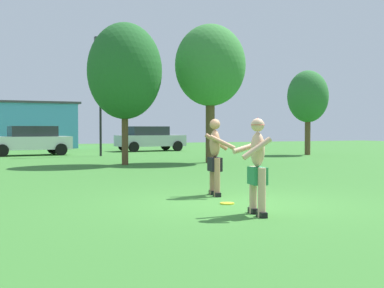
% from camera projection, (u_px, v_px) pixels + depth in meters
% --- Properties ---
extents(ground_plane, '(80.00, 80.00, 0.00)m').
position_uv_depth(ground_plane, '(234.00, 203.00, 10.04)').
color(ground_plane, '#38752D').
extents(player_with_cap, '(0.63, 0.68, 1.63)m').
position_uv_depth(player_with_cap, '(257.00, 162.00, 8.64)').
color(player_with_cap, black).
rests_on(player_with_cap, ground_plane).
extents(player_in_black, '(0.62, 0.76, 1.65)m').
position_uv_depth(player_in_black, '(215.00, 155.00, 11.19)').
color(player_in_black, black).
rests_on(player_in_black, ground_plane).
extents(frisbee, '(0.27, 0.27, 0.03)m').
position_uv_depth(frisbee, '(227.00, 203.00, 9.95)').
color(frisbee, yellow).
rests_on(frisbee, ground_plane).
extents(car_white_mid_lot, '(4.41, 2.26, 1.58)m').
position_uv_depth(car_white_mid_lot, '(30.00, 140.00, 27.99)').
color(car_white_mid_lot, white).
rests_on(car_white_mid_lot, ground_plane).
extents(car_silver_far_end, '(4.41, 2.25, 1.58)m').
position_uv_depth(car_silver_far_end, '(150.00, 138.00, 33.31)').
color(car_silver_far_end, silver).
rests_on(car_silver_far_end, ground_plane).
extents(lamp_post, '(0.60, 0.24, 6.22)m').
position_uv_depth(lamp_post, '(100.00, 84.00, 27.11)').
color(lamp_post, black).
rests_on(lamp_post, ground_plane).
extents(tree_left_field, '(2.99, 2.99, 5.85)m').
position_uv_depth(tree_left_field, '(210.00, 66.00, 21.94)').
color(tree_left_field, brown).
rests_on(tree_left_field, ground_plane).
extents(tree_right_field, '(2.98, 2.98, 5.66)m').
position_uv_depth(tree_right_field, '(125.00, 71.00, 20.67)').
color(tree_right_field, brown).
rests_on(tree_right_field, ground_plane).
extents(tree_behind_players, '(2.24, 2.24, 4.63)m').
position_uv_depth(tree_behind_players, '(308.00, 97.00, 28.41)').
color(tree_behind_players, brown).
rests_on(tree_behind_players, ground_plane).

